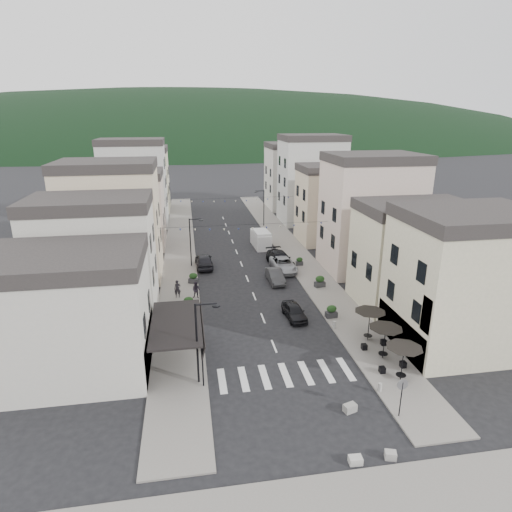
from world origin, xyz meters
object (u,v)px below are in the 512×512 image
Objects in this scene: parked_car_c at (283,264)px; delivery_van at (261,239)px; parked_car_a at (294,311)px; pedestrian_b at (196,290)px; parked_car_d at (280,259)px; pedestrian_a at (178,289)px; parked_car_e at (204,261)px; parked_car_b at (275,276)px.

delivery_van reaches higher than parked_car_c.
pedestrian_b is at bearing 142.59° from parked_car_a.
parked_car_d is (1.80, 14.18, 0.15)m from parked_car_a.
delivery_van is (0.83, 22.14, 0.51)m from parked_car_a.
pedestrian_b reaches higher than parked_car_c.
delivery_van is 2.84× the size of pedestrian_a.
parked_car_a is at bearing -32.38° from pedestrian_a.
parked_car_e is (-9.20, 2.69, 0.07)m from parked_car_c.
pedestrian_a is at bearing -166.57° from parked_car_b.
parked_car_a is 0.69× the size of parked_car_d.
parked_car_d is at bearing 89.13° from parked_car_c.
parked_car_b is 2.39× the size of pedestrian_a.
parked_car_a is at bearing -95.01° from delivery_van.
parked_car_c is 9.86m from delivery_van.
pedestrian_a is at bearing -153.80° from parked_car_d.
delivery_van is at bearing -141.13° from parked_car_e.
pedestrian_a reaches higher than parked_car_d.
parked_car_a is at bearing 114.25° from parked_car_e.
delivery_van is at bearing 76.02° from pedestrian_b.
parked_car_c is 0.97× the size of parked_car_d.
parked_car_a is 12.47m from parked_car_c.
parked_car_a is 2.29× the size of pedestrian_b.
parked_car_e is (-7.40, 15.03, 0.17)m from parked_car_a.
parked_car_e is at bearing 98.49° from pedestrian_b.
parked_car_b is 0.76× the size of parked_car_d.
parked_car_b is at bearing -117.17° from parked_car_c.
parked_car_b is at bearing 138.76° from parked_car_e.
pedestrian_b reaches higher than parked_car_e.
parked_car_c reaches higher than parked_car_b.
parked_car_d is 1.11× the size of delivery_van.
delivery_van reaches higher than parked_car_d.
parked_car_a is 14.29m from parked_car_d.
parked_car_d is at bearing -85.94° from delivery_van.
parked_car_a is at bearing -104.21° from parked_car_d.
pedestrian_a is (-10.54, -2.72, 0.31)m from parked_car_b.
pedestrian_a is (-10.44, 6.18, 0.35)m from parked_car_a.
parked_car_d is (1.70, 5.28, 0.12)m from parked_car_b.
parked_car_a is 0.72× the size of parked_car_c.
parked_car_c is at bearing 161.73° from parked_car_e.
pedestrian_b is at bearing 80.74° from parked_car_e.
parked_car_b is at bearing -96.03° from delivery_van.
parked_car_d is at bearing 31.40° from pedestrian_a.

